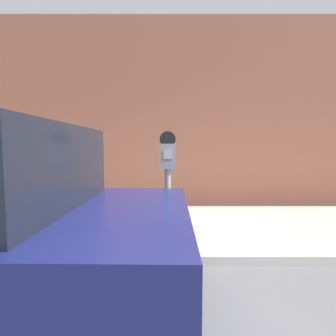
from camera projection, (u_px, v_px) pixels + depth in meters
name	position (u px, v px, depth m)	size (l,w,h in m)	color
ground_plane	(211.00, 304.00, 2.50)	(60.00, 60.00, 0.00)	slate
sidewalk	(191.00, 227.00, 4.69)	(24.00, 2.80, 0.12)	#BCB7AD
building_facade	(184.00, 114.00, 6.56)	(24.00, 0.30, 4.65)	#935642
parking_meter	(168.00, 174.00, 3.36)	(0.20, 0.13, 1.58)	gray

